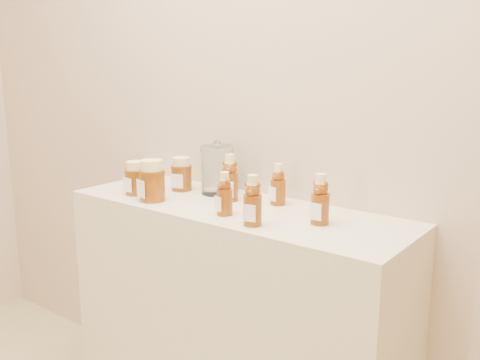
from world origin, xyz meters
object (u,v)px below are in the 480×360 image
Objects in this scene: bear_bottle_front_left at (225,191)px; honey_jar_left at (136,178)px; display_table at (234,330)px; glass_canister at (217,168)px; bear_bottle_back_left at (230,175)px.

bear_bottle_front_left is 1.28× the size of honey_jar_left.
display_table is 0.57m from glass_canister.
glass_canister is at bearing 42.27° from honey_jar_left.
display_table is at bearing -64.49° from bear_bottle_back_left.
honey_jar_left is at bearing -140.53° from glass_canister.
bear_bottle_back_left is 0.96× the size of glass_canister.
bear_bottle_front_left is (0.04, -0.10, 0.53)m from display_table.
glass_canister reaches higher than bear_bottle_back_left.
glass_canister is at bearing 147.13° from display_table.
display_table is 6.33× the size of glass_canister.
bear_bottle_back_left is at bearing -26.84° from glass_canister.
honey_jar_left is (-0.38, -0.09, 0.51)m from display_table.
display_table is at bearing 129.04° from bear_bottle_front_left.
honey_jar_left is at bearing -179.81° from bear_bottle_back_left.
bear_bottle_front_left is 0.81× the size of glass_canister.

